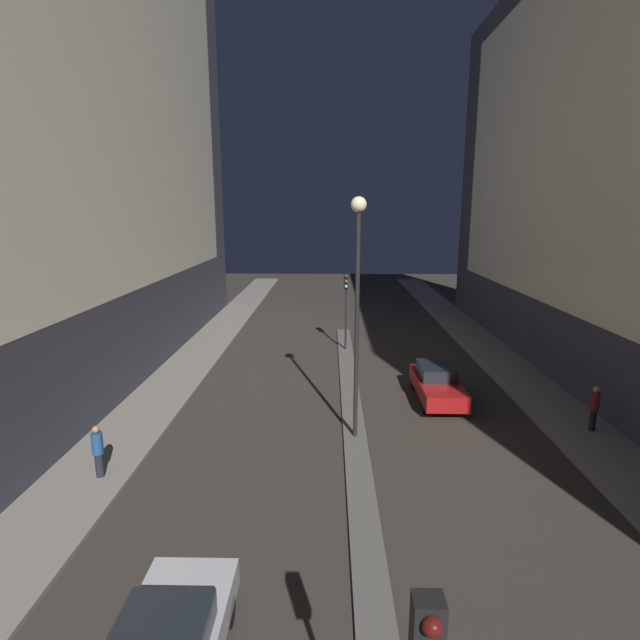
{
  "coord_description": "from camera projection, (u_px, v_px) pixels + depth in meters",
  "views": [
    {
      "loc": [
        -0.98,
        -1.27,
        8.43
      ],
      "look_at": [
        -1.35,
        17.42,
        4.31
      ],
      "focal_mm": 28.0,
      "sensor_mm": 36.0,
      "label": 1
    }
  ],
  "objects": [
    {
      "name": "building_left",
      "position": [
        42.0,
        77.0,
        20.96
      ],
      "size": [
        6.01,
        42.34,
        27.82
      ],
      "color": "#383842",
      "rests_on": "ground"
    },
    {
      "name": "median_strip",
      "position": [
        354.0,
        426.0,
        19.82
      ],
      "size": [
        0.87,
        32.41,
        0.11
      ],
      "color": "#56544F",
      "rests_on": "ground"
    },
    {
      "name": "traffic_light_mid",
      "position": [
        346.0,
        294.0,
        29.82
      ],
      "size": [
        0.32,
        0.42,
        4.64
      ],
      "color": "black",
      "rests_on": "median_strip"
    },
    {
      "name": "street_lamp",
      "position": [
        358.0,
        276.0,
        17.51
      ],
      "size": [
        0.55,
        0.55,
        8.79
      ],
      "color": "black",
      "rests_on": "median_strip"
    },
    {
      "name": "car_right_lane",
      "position": [
        437.0,
        383.0,
        22.5
      ],
      "size": [
        1.8,
        4.59,
        1.57
      ],
      "color": "maroon",
      "rests_on": "ground"
    },
    {
      "name": "pedestrian_on_left_sidewalk",
      "position": [
        98.0,
        450.0,
        15.7
      ],
      "size": [
        0.34,
        0.34,
        1.72
      ],
      "color": "black",
      "rests_on": "sidewalk_left"
    },
    {
      "name": "pedestrian_on_right_sidewalk",
      "position": [
        594.0,
        407.0,
        19.03
      ],
      "size": [
        0.32,
        0.32,
        1.77
      ],
      "color": "black",
      "rests_on": "sidewalk_right"
    }
  ]
}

